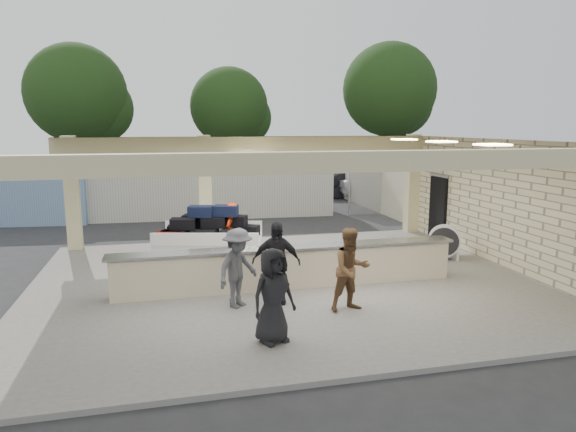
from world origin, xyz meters
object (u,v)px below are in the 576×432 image
object	(u,v)px
car_dark	(358,183)
car_white_a	(386,183)
drum_fan	(444,241)
baggage_handler	(230,233)
passenger_b	(276,262)
passenger_d	(273,296)
passenger_c	(238,268)
car_white_b	(432,183)
baggage_counter	(289,267)
passenger_a	(351,270)
container_white	(193,186)
luggage_cart	(209,233)

from	to	relation	value
car_dark	car_white_a	bearing A→B (deg)	-110.68
drum_fan	baggage_handler	distance (m)	6.02
passenger_b	passenger_d	bearing A→B (deg)	-88.22
drum_fan	baggage_handler	world-z (taller)	baggage_handler
baggage_handler	passenger_d	size ratio (longest dim) A/B	1.00
car_white_a	car_dark	distance (m)	1.50
drum_fan	passenger_b	size ratio (longest dim) A/B	0.56
passenger_c	car_dark	distance (m)	18.22
passenger_c	passenger_d	bearing A→B (deg)	-120.80
car_dark	passenger_c	bearing A→B (deg)	152.32
car_white_a	passenger_b	bearing A→B (deg)	150.78
car_white_b	passenger_d	bearing A→B (deg)	159.83
baggage_counter	car_white_a	world-z (taller)	car_white_a
baggage_counter	car_dark	xyz separation A→B (m)	(7.49, 14.89, 0.15)
passenger_a	car_white_a	distance (m)	17.99
baggage_counter	passenger_b	bearing A→B (deg)	-117.87
car_white_b	passenger_b	bearing A→B (deg)	157.45
passenger_d	container_white	size ratio (longest dim) A/B	0.14
baggage_counter	baggage_handler	xyz separation A→B (m)	(-1.06, 2.45, 0.35)
luggage_cart	car_white_b	size ratio (longest dim) A/B	0.62
baggage_handler	car_white_b	bearing A→B (deg)	153.18
car_white_b	baggage_handler	bearing A→B (deg)	148.57
car_dark	luggage_cart	bearing A→B (deg)	144.98
baggage_handler	container_white	bearing A→B (deg)	-155.50
passenger_a	car_white_b	size ratio (longest dim) A/B	0.34
car_white_b	container_white	world-z (taller)	container_white
baggage_counter	car_white_a	distance (m)	16.86
baggage_counter	luggage_cart	size ratio (longest dim) A/B	2.65
passenger_b	car_white_a	xyz separation A→B (m)	(9.40, 15.30, -0.23)
baggage_handler	passenger_d	world-z (taller)	passenger_d
baggage_handler	car_white_b	distance (m)	16.67
drum_fan	car_white_a	size ratio (longest dim) A/B	0.19
passenger_c	passenger_b	bearing A→B (deg)	-36.69
car_white_b	container_white	xyz separation A→B (m)	(-12.87, -2.74, 0.49)
passenger_c	car_white_a	size ratio (longest dim) A/B	0.32
drum_fan	passenger_b	bearing A→B (deg)	-124.50
passenger_b	baggage_counter	bearing A→B (deg)	77.71
passenger_c	car_white_b	size ratio (longest dim) A/B	0.34
baggage_counter	baggage_handler	world-z (taller)	baggage_handler
passenger_b	car_white_a	bearing A→B (deg)	74.01
baggage_handler	car_white_a	world-z (taller)	baggage_handler
drum_fan	passenger_a	xyz separation A→B (m)	(-3.99, -3.18, 0.33)
car_white_a	car_white_b	distance (m)	2.51
drum_fan	car_white_a	bearing A→B (deg)	104.40
baggage_handler	passenger_c	distance (m)	3.50
passenger_a	passenger_c	bearing A→B (deg)	152.46
passenger_a	car_dark	xyz separation A→B (m)	(6.62, 16.67, -0.22)
drum_fan	passenger_d	distance (m)	7.29
container_white	passenger_a	bearing A→B (deg)	-76.05
car_dark	passenger_d	bearing A→B (deg)	155.88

